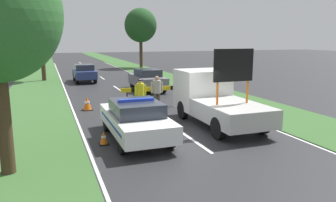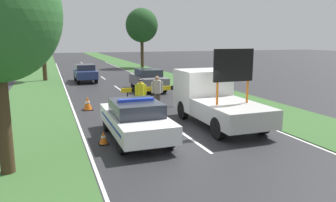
# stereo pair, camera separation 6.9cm
# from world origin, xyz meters

# --- Properties ---
(ground_plane) EXTENTS (160.00, 160.00, 0.00)m
(ground_plane) POSITION_xyz_m (0.00, 0.00, 0.00)
(ground_plane) COLOR #28282B
(lane_markings) EXTENTS (7.67, 59.08, 0.01)m
(lane_markings) POSITION_xyz_m (0.00, 12.69, 0.00)
(lane_markings) COLOR silver
(lane_markings) RESTS_ON ground
(grass_verge_left) EXTENTS (3.77, 120.00, 0.03)m
(grass_verge_left) POSITION_xyz_m (-5.77, 20.00, 0.01)
(grass_verge_left) COLOR #38602D
(grass_verge_left) RESTS_ON ground
(grass_verge_right) EXTENTS (3.77, 120.00, 0.03)m
(grass_verge_right) POSITION_xyz_m (5.77, 20.00, 0.01)
(grass_verge_right) COLOR #38602D
(grass_verge_right) RESTS_ON ground
(police_car) EXTENTS (1.90, 4.77, 1.56)m
(police_car) POSITION_xyz_m (-1.94, -0.00, 0.77)
(police_car) COLOR white
(police_car) RESTS_ON ground
(work_truck) EXTENTS (2.22, 5.42, 3.34)m
(work_truck) POSITION_xyz_m (1.94, 1.15, 1.12)
(work_truck) COLOR white
(work_truck) RESTS_ON ground
(road_barrier) EXTENTS (3.32, 0.08, 1.16)m
(road_barrier) POSITION_xyz_m (0.28, 5.16, 0.97)
(road_barrier) COLOR black
(road_barrier) RESTS_ON ground
(police_officer) EXTENTS (0.61, 0.39, 1.69)m
(police_officer) POSITION_xyz_m (-0.51, 4.46, 1.00)
(police_officer) COLOR #191E38
(police_officer) RESTS_ON ground
(pedestrian_civilian) EXTENTS (0.65, 0.41, 1.81)m
(pedestrian_civilian) POSITION_xyz_m (0.42, 4.57, 1.06)
(pedestrian_civilian) COLOR brown
(pedestrian_civilian) RESTS_ON ground
(traffic_cone_near_police) EXTENTS (0.35, 0.35, 0.48)m
(traffic_cone_near_police) POSITION_xyz_m (-3.19, -0.26, 0.24)
(traffic_cone_near_police) COLOR black
(traffic_cone_near_police) RESTS_ON ground
(traffic_cone_centre_front) EXTENTS (0.53, 0.53, 0.73)m
(traffic_cone_centre_front) POSITION_xyz_m (-3.06, 5.80, 0.36)
(traffic_cone_centre_front) COLOR black
(traffic_cone_centre_front) RESTS_ON ground
(queued_car_suv_grey) EXTENTS (1.79, 4.42, 1.55)m
(queued_car_suv_grey) POSITION_xyz_m (1.89, 11.20, 0.80)
(queued_car_suv_grey) COLOR slate
(queued_car_suv_grey) RESTS_ON ground
(queued_car_hatch_blue) EXTENTS (1.72, 3.92, 1.54)m
(queued_car_hatch_blue) POSITION_xyz_m (-1.90, 17.56, 0.81)
(queued_car_hatch_blue) COLOR navy
(queued_car_hatch_blue) RESTS_ON ground
(roadside_tree_near_right) EXTENTS (3.04, 3.04, 7.18)m
(roadside_tree_near_right) POSITION_xyz_m (-5.22, 19.66, 5.52)
(roadside_tree_near_right) COLOR #42301E
(roadside_tree_near_right) RESTS_ON ground
(roadside_tree_mid_left) EXTENTS (4.10, 4.10, 7.55)m
(roadside_tree_mid_left) POSITION_xyz_m (6.64, 29.72, 5.37)
(roadside_tree_mid_left) COLOR #42301E
(roadside_tree_mid_left) RESTS_ON ground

